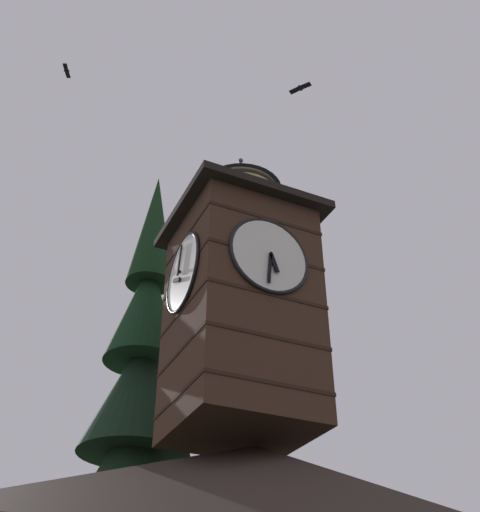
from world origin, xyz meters
name	(u,v)px	position (x,y,z in m)	size (l,w,h in m)	color
clock_tower	(241,294)	(-0.04, -0.20, 11.39)	(4.16, 4.16, 9.31)	#422B1E
pine_tree_behind	(131,474)	(1.33, -4.87, 7.37)	(5.20, 5.20, 18.90)	#473323
flying_bird_high	(67,71)	(5.73, -2.71, 20.65)	(0.41, 0.64, 0.11)	black
flying_bird_low	(300,88)	(-1.10, 2.07, 18.13)	(0.55, 0.71, 0.13)	black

